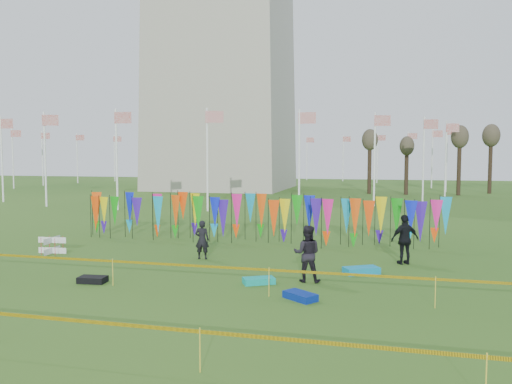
% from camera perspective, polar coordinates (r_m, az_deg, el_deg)
% --- Properties ---
extents(ground, '(160.00, 160.00, 0.00)m').
position_cam_1_polar(ground, '(17.43, -7.67, -10.06)').
color(ground, '#2A5518').
rests_on(ground, ground).
extents(flagpole_ring, '(57.40, 56.16, 8.00)m').
position_cam_1_polar(flagpole_ring, '(66.85, -3.68, 3.84)').
color(flagpole_ring, white).
rests_on(flagpole_ring, ground).
extents(banner_row, '(18.64, 0.64, 2.29)m').
position_cam_1_polar(banner_row, '(24.59, -0.21, -2.56)').
color(banner_row, black).
rests_on(banner_row, ground).
extents(caution_tape_near, '(26.00, 0.02, 0.90)m').
position_cam_1_polar(caution_tape_near, '(16.28, -9.98, -8.28)').
color(caution_tape_near, yellow).
rests_on(caution_tape_near, ground).
extents(caution_tape_far, '(26.00, 0.02, 0.90)m').
position_cam_1_polar(caution_tape_far, '(11.61, -21.45, -13.56)').
color(caution_tape_far, yellow).
rests_on(caution_tape_far, ground).
extents(box_kite, '(0.67, 0.67, 0.74)m').
position_cam_1_polar(box_kite, '(23.70, -22.27, -5.65)').
color(box_kite, red).
rests_on(box_kite, ground).
extents(person_left, '(0.64, 0.50, 1.62)m').
position_cam_1_polar(person_left, '(20.84, -6.18, -5.45)').
color(person_left, black).
rests_on(person_left, ground).
extents(person_mid, '(0.96, 0.62, 1.93)m').
position_cam_1_polar(person_mid, '(17.10, 5.86, -7.01)').
color(person_mid, black).
rests_on(person_mid, ground).
extents(person_right, '(1.32, 1.09, 1.97)m').
position_cam_1_polar(person_right, '(20.58, 16.66, -5.22)').
color(person_right, black).
rests_on(person_right, ground).
extents(kite_bag_turquoise, '(1.16, 0.95, 0.21)m').
position_cam_1_polar(kite_bag_turquoise, '(16.92, 0.32, -10.10)').
color(kite_bag_turquoise, '#0BB0A3').
rests_on(kite_bag_turquoise, ground).
extents(kite_bag_blue, '(1.13, 1.03, 0.21)m').
position_cam_1_polar(kite_bag_blue, '(15.19, 5.08, -11.76)').
color(kite_bag_blue, '#092796').
rests_on(kite_bag_blue, ground).
extents(kite_bag_black, '(0.95, 0.60, 0.21)m').
position_cam_1_polar(kite_bag_black, '(17.92, -18.17, -9.48)').
color(kite_bag_black, black).
rests_on(kite_bag_black, ground).
extents(kite_bag_teal, '(1.39, 1.15, 0.24)m').
position_cam_1_polar(kite_bag_teal, '(18.71, 11.95, -8.76)').
color(kite_bag_teal, '#0D90C3').
rests_on(kite_bag_teal, ground).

